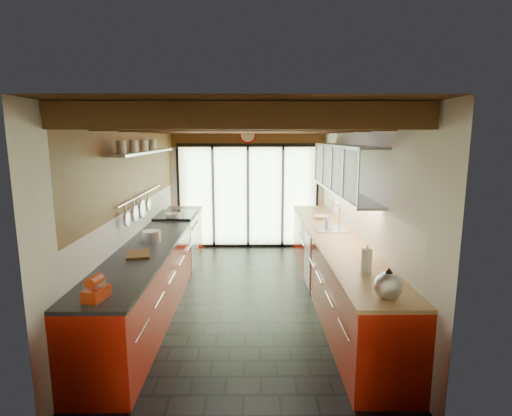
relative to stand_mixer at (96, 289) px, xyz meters
name	(u,v)px	position (x,y,z in m)	size (l,w,h in m)	color
ground	(246,296)	(1.27, 2.24, -1.01)	(5.50, 5.50, 0.00)	black
room_shell	(246,185)	(1.27, 2.24, 0.64)	(5.50, 5.50, 5.50)	silver
ceiling_beams	(246,126)	(1.27, 2.62, 1.45)	(3.14, 5.06, 4.90)	#593316
glass_door	(248,169)	(1.27, 4.94, 0.65)	(2.95, 0.10, 2.90)	#C6EAAD
left_counter	(158,267)	(-0.01, 2.24, -0.55)	(0.68, 5.00, 0.92)	#A71709
range_stove	(177,240)	(-0.01, 3.69, -0.54)	(0.66, 0.90, 0.97)	silver
right_counter	(334,266)	(2.54, 2.24, -0.55)	(0.68, 5.00, 0.92)	#A71709
sink_assembly	(331,226)	(2.56, 2.64, -0.05)	(0.45, 0.52, 0.43)	silver
upper_cabinets_right	(344,169)	(2.70, 2.54, 0.84)	(0.34, 3.00, 3.00)	silver
left_wall_fixtures	(143,168)	(-0.20, 2.39, 0.87)	(0.28, 2.60, 0.96)	silver
stand_mixer	(96,289)	(0.00, 0.00, 0.00)	(0.19, 0.27, 0.23)	red
pot_large	(151,236)	(0.00, 1.93, -0.01)	(0.24, 0.24, 0.15)	silver
pot_small	(173,216)	(0.00, 3.41, -0.04)	(0.27, 0.27, 0.10)	silver
cutting_board	(138,254)	(0.00, 1.28, -0.07)	(0.26, 0.37, 0.03)	brown
kettle	(388,284)	(2.54, -0.01, 0.04)	(0.29, 0.33, 0.29)	silver
paper_towel	(367,261)	(2.54, 0.66, 0.04)	(0.12, 0.12, 0.30)	white
soap_bottle	(329,222)	(2.54, 2.69, 0.02)	(0.09, 0.10, 0.21)	silver
bowl	(321,217)	(2.54, 3.42, -0.06)	(0.23, 0.23, 0.06)	silver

